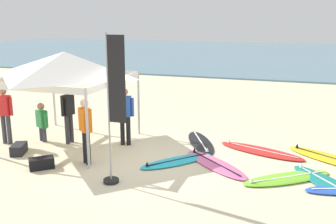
% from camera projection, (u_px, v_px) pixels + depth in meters
% --- Properties ---
extents(ground_plane, '(80.00, 80.00, 0.00)m').
position_uv_depth(ground_plane, '(144.00, 160.00, 10.39)').
color(ground_plane, beige).
extents(sea, '(80.00, 36.00, 0.10)m').
position_uv_depth(sea, '(264.00, 54.00, 40.42)').
color(sea, '#568499').
rests_on(sea, ground).
extents(canopy_tent, '(3.32, 3.32, 2.75)m').
position_uv_depth(canopy_tent, '(65.00, 64.00, 11.22)').
color(canopy_tent, '#B7B7BC').
rests_on(canopy_tent, ground).
extents(surfboard_red, '(2.60, 1.49, 0.19)m').
position_uv_depth(surfboard_red, '(261.00, 151.00, 10.99)').
color(surfboard_red, red).
rests_on(surfboard_red, ground).
extents(surfboard_black, '(1.55, 2.33, 0.19)m').
position_uv_depth(surfboard_black, '(201.00, 142.00, 11.73)').
color(surfboard_black, black).
rests_on(surfboard_black, ground).
extents(surfboard_pink, '(2.21, 2.05, 0.19)m').
position_uv_depth(surfboard_pink, '(215.00, 164.00, 10.00)').
color(surfboard_pink, pink).
rests_on(surfboard_pink, ground).
extents(surfboard_yellow, '(2.56, 2.01, 0.19)m').
position_uv_depth(surfboard_yellow, '(331.00, 159.00, 10.36)').
color(surfboard_yellow, yellow).
rests_on(surfboard_yellow, ground).
extents(surfboard_lime, '(2.22, 1.93, 0.19)m').
position_uv_depth(surfboard_lime, '(287.00, 178.00, 9.12)').
color(surfboard_lime, '#7AD12D').
rests_on(surfboard_lime, ground).
extents(surfboard_cyan, '(1.85, 2.02, 0.19)m').
position_uv_depth(surfboard_cyan, '(177.00, 161.00, 10.21)').
color(surfboard_cyan, '#23B2CC').
rests_on(surfboard_cyan, ground).
extents(surfboard_teal, '(1.90, 2.17, 0.19)m').
position_uv_depth(surfboard_teal, '(327.00, 183.00, 8.85)').
color(surfboard_teal, '#19847F').
rests_on(surfboard_teal, ground).
extents(person_red, '(0.55, 0.24, 1.71)m').
position_uv_depth(person_red, '(5.00, 112.00, 11.51)').
color(person_red, '#383842').
rests_on(person_red, ground).
extents(person_orange, '(0.46, 0.39, 1.71)m').
position_uv_depth(person_orange, '(86.00, 127.00, 9.90)').
color(person_orange, black).
rests_on(person_orange, ground).
extents(person_blue, '(0.54, 0.28, 1.71)m').
position_uv_depth(person_blue, '(125.00, 113.00, 11.40)').
color(person_blue, black).
rests_on(person_blue, ground).
extents(person_black, '(0.27, 0.55, 1.71)m').
position_uv_depth(person_black, '(68.00, 111.00, 11.57)').
color(person_black, '#2D2D33').
rests_on(person_black, ground).
extents(person_green, '(0.50, 0.36, 1.20)m').
position_uv_depth(person_green, '(42.00, 120.00, 11.82)').
color(person_green, '#383842').
rests_on(person_green, ground).
extents(banner_flag, '(0.60, 0.36, 3.40)m').
position_uv_depth(banner_flag, '(113.00, 117.00, 8.57)').
color(banner_flag, '#99999E').
rests_on(banner_flag, ground).
extents(gear_bag_near_tent, '(0.66, 0.64, 0.28)m').
position_uv_depth(gear_bag_near_tent, '(42.00, 163.00, 9.77)').
color(gear_bag_near_tent, black).
rests_on(gear_bag_near_tent, ground).
extents(gear_bag_by_pole, '(0.52, 0.68, 0.28)m').
position_uv_depth(gear_bag_by_pole, '(19.00, 149.00, 10.83)').
color(gear_bag_by_pole, '#232328').
rests_on(gear_bag_by_pole, ground).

